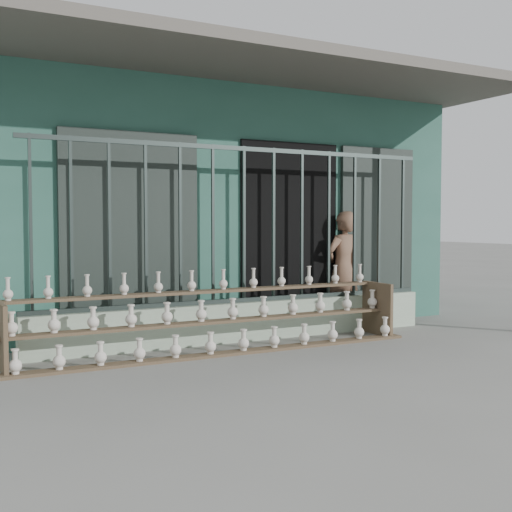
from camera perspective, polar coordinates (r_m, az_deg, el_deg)
name	(u,v)px	position (r m, az deg, el deg)	size (l,w,h in m)	color
ground	(303,362)	(6.42, 4.20, -9.37)	(60.00, 60.00, 0.00)	slate
workshop_building	(160,207)	(10.12, -8.52, 4.36)	(7.40, 6.60, 3.21)	#2A594A
parapet_wall	(244,321)	(7.50, -1.07, -5.82)	(5.00, 0.20, 0.45)	#A8BEA3
security_fence	(244,225)	(7.41, -1.08, 2.80)	(5.00, 0.04, 1.80)	#283330
shelf_rack	(218,317)	(6.88, -3.43, -5.47)	(4.50, 0.68, 0.85)	brown
elderly_woman	(343,269)	(8.56, 7.75, -1.14)	(0.56, 0.36, 1.52)	brown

